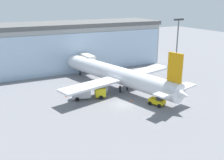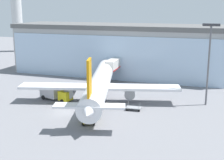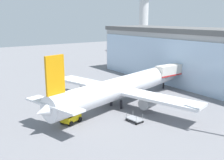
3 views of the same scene
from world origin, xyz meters
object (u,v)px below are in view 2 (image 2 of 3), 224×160
(airplane, at_px, (100,84))
(baggage_cart, at_px, (134,108))
(apron_light_mast, at_px, (209,57))
(safety_cone_wingtip, at_px, (46,93))
(jet_bridge, at_px, (116,63))
(pushback_tug, at_px, (88,117))
(control_tower, at_px, (16,1))
(safety_cone_nose, at_px, (78,112))
(catering_truck, at_px, (55,93))

(airplane, relative_size, baggage_cart, 13.68)
(airplane, bearing_deg, apron_light_mast, -94.57)
(safety_cone_wingtip, bearing_deg, airplane, -2.58)
(apron_light_mast, xyz_separation_m, baggage_cart, (-12.88, -7.57, -9.14))
(jet_bridge, bearing_deg, pushback_tug, -173.82)
(control_tower, distance_m, baggage_cart, 92.85)
(safety_cone_nose, bearing_deg, apron_light_mast, 28.60)
(apron_light_mast, bearing_deg, jet_bridge, 147.56)
(catering_truck, relative_size, baggage_cart, 2.63)
(apron_light_mast, xyz_separation_m, safety_cone_nose, (-22.26, -12.14, -9.37))
(apron_light_mast, xyz_separation_m, catering_truck, (-30.00, -6.08, -8.17))
(catering_truck, distance_m, pushback_tug, 15.32)
(safety_cone_wingtip, bearing_deg, baggage_cart, -12.40)
(safety_cone_wingtip, bearing_deg, safety_cone_nose, -38.27)
(safety_cone_nose, bearing_deg, safety_cone_wingtip, 141.73)
(apron_light_mast, bearing_deg, pushback_tug, -138.78)
(apron_light_mast, distance_m, pushback_tug, 26.15)
(jet_bridge, bearing_deg, control_tower, 52.65)
(pushback_tug, height_order, safety_cone_wingtip, pushback_tug)
(control_tower, bearing_deg, apron_light_mast, -34.57)
(pushback_tug, bearing_deg, jet_bridge, -14.76)
(control_tower, xyz_separation_m, baggage_cart, (66.07, -61.96, -20.45))
(control_tower, relative_size, airplane, 0.83)
(baggage_cart, bearing_deg, airplane, -30.24)
(apron_light_mast, bearing_deg, catering_truck, -168.53)
(control_tower, relative_size, safety_cone_nose, 60.05)
(apron_light_mast, bearing_deg, control_tower, 145.43)
(baggage_cart, bearing_deg, catering_truck, -8.75)
(baggage_cart, bearing_deg, safety_cone_wingtip, -16.20)
(apron_light_mast, bearing_deg, airplane, -170.49)
(catering_truck, relative_size, pushback_tug, 2.09)
(airplane, height_order, safety_cone_wingtip, airplane)
(catering_truck, height_order, safety_cone_nose, catering_truck)
(pushback_tug, bearing_deg, baggage_cart, -56.05)
(pushback_tug, bearing_deg, apron_light_mast, -71.67)
(control_tower, height_order, baggage_cart, control_tower)
(catering_truck, bearing_deg, safety_cone_nose, -22.61)
(jet_bridge, distance_m, safety_cone_wingtip, 21.15)
(airplane, relative_size, pushback_tug, 10.88)
(apron_light_mast, height_order, safety_cone_nose, apron_light_mast)
(airplane, bearing_deg, safety_cone_nose, 157.67)
(jet_bridge, distance_m, control_tower, 70.59)
(apron_light_mast, distance_m, airplane, 22.16)
(catering_truck, height_order, safety_cone_wingtip, catering_truck)
(jet_bridge, relative_size, control_tower, 0.41)
(jet_bridge, xyz_separation_m, catering_truck, (-7.03, -20.68, -3.20))
(airplane, xyz_separation_m, safety_cone_nose, (-1.25, -8.62, -3.30))
(jet_bridge, bearing_deg, baggage_cart, -157.48)
(jet_bridge, distance_m, baggage_cart, 24.71)
(jet_bridge, relative_size, safety_cone_nose, 24.36)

